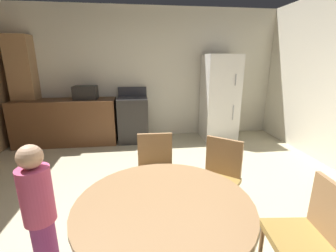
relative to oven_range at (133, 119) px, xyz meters
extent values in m
plane|color=beige|center=(0.34, -2.59, -0.47)|extent=(14.00, 14.00, 0.00)
cube|color=silver|center=(0.34, 0.40, 0.88)|extent=(5.86, 0.12, 2.70)
cube|color=brown|center=(-1.32, 0.00, -0.02)|extent=(1.94, 0.60, 0.90)
cube|color=#9E754C|center=(-2.07, 0.18, 0.58)|extent=(0.44, 0.36, 2.10)
cube|color=#2D2B28|center=(0.00, 0.00, -0.02)|extent=(0.60, 0.60, 0.90)
cube|color=#38383D|center=(0.00, 0.00, 0.44)|extent=(0.60, 0.60, 0.02)
cube|color=#38383D|center=(0.00, 0.28, 0.54)|extent=(0.60, 0.04, 0.18)
cube|color=white|center=(1.82, -0.05, 0.41)|extent=(0.68, 0.66, 1.76)
cylinder|color=#B2B2B7|center=(2.00, -0.39, 0.81)|extent=(0.02, 0.02, 0.22)
cylinder|color=#B2B2B7|center=(2.00, -0.39, 0.16)|extent=(0.02, 0.02, 0.30)
cube|color=black|center=(-0.90, 0.00, 0.56)|extent=(0.44, 0.32, 0.26)
cylinder|color=#9E754C|center=(0.26, -3.41, 0.27)|extent=(1.15, 1.15, 0.04)
cylinder|color=#9E754C|center=(1.03, -3.32, -0.25)|extent=(0.03, 0.03, 0.43)
cylinder|color=#9E754C|center=(1.36, -3.36, -0.25)|extent=(0.03, 0.03, 0.43)
cube|color=#A37F3D|center=(1.18, -3.51, -0.02)|extent=(0.44, 0.44, 0.05)
cube|color=#9E754C|center=(1.35, -3.53, 0.19)|extent=(0.08, 0.38, 0.42)
cylinder|color=#9E754C|center=(0.88, -2.95, -0.25)|extent=(0.03, 0.03, 0.43)
cylinder|color=#9E754C|center=(0.62, -2.72, -0.25)|extent=(0.03, 0.03, 0.43)
cylinder|color=#9E754C|center=(1.10, -2.69, -0.25)|extent=(0.03, 0.03, 0.43)
cylinder|color=#9E754C|center=(0.84, -2.47, -0.25)|extent=(0.03, 0.03, 0.43)
cube|color=#A37F3D|center=(0.86, -2.71, -0.02)|extent=(0.56, 0.56, 0.05)
cube|color=#9E754C|center=(0.98, -2.57, 0.19)|extent=(0.31, 0.27, 0.42)
cylinder|color=#9E754C|center=(0.44, -2.66, -0.25)|extent=(0.03, 0.03, 0.43)
cylinder|color=#9E754C|center=(0.10, -2.65, -0.25)|extent=(0.03, 0.03, 0.43)
cylinder|color=#9E754C|center=(0.45, -2.32, -0.25)|extent=(0.03, 0.03, 0.43)
cylinder|color=#9E754C|center=(0.11, -2.31, -0.25)|extent=(0.03, 0.03, 0.43)
cube|color=#A37F3D|center=(0.28, -2.48, -0.02)|extent=(0.41, 0.41, 0.05)
cube|color=#9E754C|center=(0.28, -2.30, 0.19)|extent=(0.38, 0.04, 0.42)
cylinder|color=#8C337A|center=(-0.62, -3.13, -0.22)|extent=(0.17, 0.17, 0.50)
cylinder|color=#D14C7A|center=(-0.62, -3.13, 0.24)|extent=(0.28, 0.28, 0.42)
sphere|color=#D6A884|center=(-0.62, -3.13, 0.54)|extent=(0.17, 0.17, 0.17)
camera|label=1|loc=(0.12, -4.67, 1.16)|focal=24.48mm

